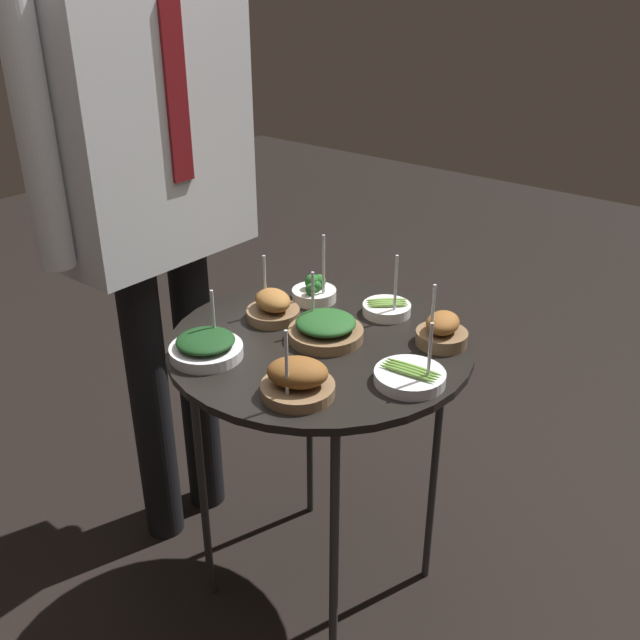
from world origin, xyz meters
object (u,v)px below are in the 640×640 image
at_px(bowl_roast_mid_left, 298,380).
at_px(waiter_figure, 150,158).
at_px(bowl_roast_front_left, 273,307).
at_px(bowl_spinach_near_rim, 326,329).
at_px(bowl_asparagus_mid_right, 410,376).
at_px(bowl_roast_back_left, 442,331).
at_px(bowl_spinach_front_center, 206,347).
at_px(bowl_asparagus_far_rim, 387,308).
at_px(bowl_broccoli_back_right, 314,291).
at_px(serving_cart, 320,361).

relative_size(bowl_roast_mid_left, waiter_figure, 0.09).
xyz_separation_m(bowl_roast_front_left, bowl_spinach_near_rim, (-0.00, -0.16, -0.00)).
distance_m(bowl_asparagus_mid_right, bowl_roast_back_left, 0.19).
distance_m(bowl_spinach_front_center, bowl_asparagus_far_rim, 0.46).
relative_size(bowl_broccoli_back_right, bowl_roast_front_left, 1.21).
xyz_separation_m(serving_cart, bowl_spinach_front_center, (-0.21, 0.14, 0.08)).
bearing_deg(bowl_roast_front_left, bowl_roast_back_left, -69.10).
relative_size(bowl_roast_back_left, bowl_spinach_near_rim, 0.89).
bearing_deg(bowl_asparagus_mid_right, bowl_spinach_front_center, 115.04).
distance_m(serving_cart, bowl_spinach_front_center, 0.27).
bearing_deg(bowl_asparagus_far_rim, bowl_spinach_front_center, 156.25).
bearing_deg(serving_cart, bowl_spinach_near_rim, -33.30).
distance_m(bowl_roast_front_left, waiter_figure, 0.46).
relative_size(bowl_roast_back_left, bowl_broccoli_back_right, 0.84).
height_order(bowl_asparagus_mid_right, bowl_roast_back_left, bowl_roast_back_left).
bearing_deg(bowl_spinach_front_center, waiter_figure, 63.77).
distance_m(bowl_asparagus_mid_right, bowl_broccoli_back_right, 0.44).
height_order(bowl_broccoli_back_right, bowl_asparagus_far_rim, bowl_broccoli_back_right).
relative_size(bowl_roast_back_left, bowl_asparagus_far_rim, 0.93).
relative_size(serving_cart, bowl_broccoli_back_right, 4.16).
bearing_deg(bowl_broccoli_back_right, serving_cart, -137.02).
xyz_separation_m(bowl_roast_back_left, bowl_spinach_front_center, (-0.37, 0.36, -0.01)).
bearing_deg(bowl_spinach_near_rim, waiter_figure, 95.85).
distance_m(bowl_asparagus_mid_right, bowl_roast_front_left, 0.41).
relative_size(bowl_asparagus_mid_right, waiter_figure, 0.08).
height_order(serving_cart, bowl_spinach_front_center, bowl_spinach_front_center).
relative_size(bowl_asparagus_mid_right, bowl_roast_back_left, 0.97).
bearing_deg(bowl_roast_mid_left, bowl_broccoli_back_right, 35.27).
height_order(bowl_broccoli_back_right, bowl_roast_mid_left, bowl_broccoli_back_right).
height_order(bowl_asparagus_mid_right, bowl_roast_mid_left, bowl_roast_mid_left).
relative_size(bowl_asparagus_mid_right, bowl_roast_mid_left, 0.91).
xyz_separation_m(bowl_roast_front_left, waiter_figure, (-0.05, 0.34, 0.31)).
bearing_deg(bowl_roast_mid_left, waiter_figure, 74.78).
distance_m(bowl_asparagus_far_rim, waiter_figure, 0.67).
bearing_deg(waiter_figure, serving_cart, -85.35).
xyz_separation_m(bowl_spinach_near_rim, bowl_spinach_front_center, (-0.22, 0.15, -0.00)).
height_order(bowl_roast_back_left, bowl_roast_front_left, bowl_roast_back_left).
xyz_separation_m(bowl_spinach_near_rim, waiter_figure, (-0.05, 0.50, 0.32)).
bearing_deg(bowl_asparagus_far_rim, bowl_spinach_near_rim, 169.90).
bearing_deg(bowl_asparagus_mid_right, bowl_spinach_near_rim, 81.22).
relative_size(serving_cart, waiter_figure, 0.44).
relative_size(bowl_roast_front_left, bowl_asparagus_far_rim, 0.92).
bearing_deg(bowl_asparagus_mid_right, bowl_roast_mid_left, 140.40).
relative_size(bowl_roast_front_left, bowl_roast_mid_left, 0.93).
xyz_separation_m(bowl_roast_front_left, bowl_asparagus_far_rim, (0.19, -0.20, -0.01)).
distance_m(bowl_roast_front_left, bowl_spinach_front_center, 0.23).
height_order(serving_cart, bowl_roast_back_left, bowl_roast_back_left).
bearing_deg(bowl_roast_back_left, waiter_figure, 105.34).
relative_size(bowl_roast_mid_left, bowl_asparagus_far_rim, 0.99).
bearing_deg(bowl_broccoli_back_right, bowl_roast_front_left, 175.62).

